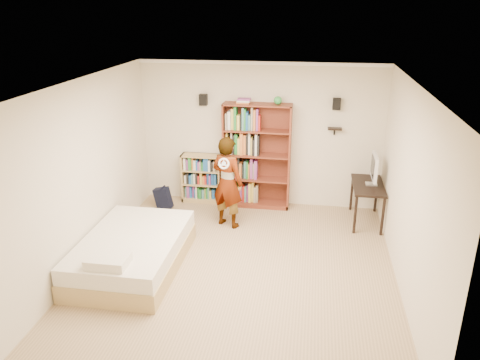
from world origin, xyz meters
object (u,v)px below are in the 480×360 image
object	(u,v)px
computer_desk	(366,203)
daybed	(132,248)
person	(227,182)
low_bookshelf	(202,178)
tall_bookshelf	(257,156)

from	to	relation	value
computer_desk	daybed	distance (m)	4.10
computer_desk	daybed	size ratio (longest dim) A/B	0.50
daybed	person	xyz separation A→B (m)	(1.12, 1.59, 0.49)
low_bookshelf	computer_desk	xyz separation A→B (m)	(3.08, -0.45, -0.12)
tall_bookshelf	person	size ratio (longest dim) A/B	1.23
person	low_bookshelf	bearing A→B (deg)	-30.80
tall_bookshelf	computer_desk	world-z (taller)	tall_bookshelf
low_bookshelf	daybed	size ratio (longest dim) A/B	0.45
tall_bookshelf	low_bookshelf	xyz separation A→B (m)	(-1.08, 0.04, -0.51)
low_bookshelf	daybed	distance (m)	2.60
low_bookshelf	computer_desk	world-z (taller)	low_bookshelf
low_bookshelf	daybed	world-z (taller)	low_bookshelf
tall_bookshelf	daybed	world-z (taller)	tall_bookshelf
daybed	person	world-z (taller)	person
person	daybed	bearing A→B (deg)	78.47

